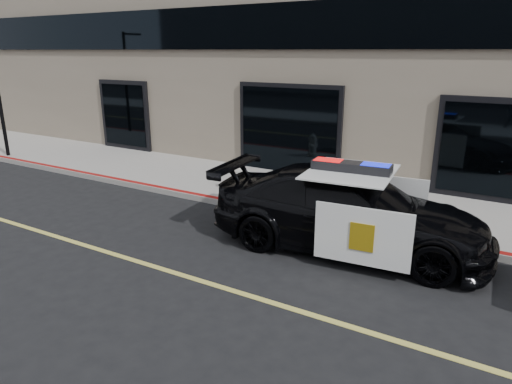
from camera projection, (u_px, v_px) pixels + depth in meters
The scene contains 4 objects.
ground at pixel (165, 270), 8.31m from camera, with size 120.00×120.00×0.00m, color black.
sidewalk_n at pixel (292, 192), 12.60m from camera, with size 60.00×3.50×0.15m, color gray.
police_car at pixel (349, 210), 9.02m from camera, with size 3.20×5.84×1.78m.
fire_hydrant at pixel (236, 178), 12.29m from camera, with size 0.37×0.51×0.81m.
Camera 1 is at (5.25, -5.62, 3.83)m, focal length 32.00 mm.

